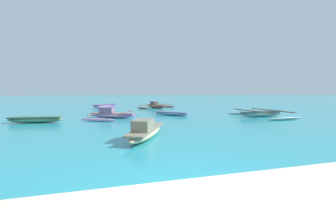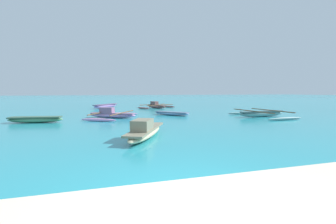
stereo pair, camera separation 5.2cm
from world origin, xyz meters
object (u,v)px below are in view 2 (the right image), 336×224
Objects in this scene: moored_boat_4 at (172,113)px; moored_boat_2 at (262,114)px; moored_boat_6 at (36,119)px; moored_boat_1 at (145,131)px; moored_boat_0 at (105,106)px; moored_boat_5 at (156,106)px; moored_boat_3 at (112,114)px.

moored_boat_2 is at bearing 19.77° from moored_boat_4.
moored_boat_4 is (-6.18, 2.88, -0.06)m from moored_boat_2.
moored_boat_4 is 9.45m from moored_boat_6.
moored_boat_0 is at bearing 30.60° from moored_boat_1.
moored_boat_2 is 1.79× the size of moored_boat_4.
moored_boat_2 is 12.29m from moored_boat_5.
moored_boat_6 is at bearing -71.65° from moored_boat_5.
moored_boat_3 is (-10.89, 2.40, 0.02)m from moored_boat_2.
moored_boat_0 is at bearing 162.29° from moored_boat_4.
moored_boat_1 reaches higher than moored_boat_6.
moored_boat_2 is 1.03× the size of moored_boat_5.
moored_boat_1 is 1.18× the size of moored_boat_6.
moored_boat_2 is 1.44× the size of moored_boat_6.
moored_boat_1 is 0.85× the size of moored_boat_5.
moored_boat_1 is 1.48× the size of moored_boat_4.
moored_boat_0 is 5.89m from moored_boat_5.
moored_boat_5 is (5.23, 8.52, 0.00)m from moored_boat_3.
moored_boat_0 is 12.37m from moored_boat_6.
moored_boat_4 is 0.57× the size of moored_boat_5.
moored_boat_2 is 0.95× the size of moored_boat_3.
moored_boat_6 is at bearing 68.12° from moored_boat_1.
moored_boat_2 is at bearing 0.41° from moored_boat_5.
moored_boat_3 is 1.08× the size of moored_boat_5.
moored_boat_4 is at bearing 33.30° from moored_boat_3.
moored_boat_3 is (-1.12, 7.60, -0.04)m from moored_boat_1.
moored_boat_5 is (0.52, 8.04, 0.09)m from moored_boat_4.
moored_boat_4 is at bearing 150.96° from moored_boat_2.
moored_boat_3 is 1.88× the size of moored_boat_4.
moored_boat_2 is at bearing -99.20° from moored_boat_0.
moored_boat_5 is at bearing 53.57° from moored_boat_6.
moored_boat_0 is 1.33× the size of moored_boat_4.
moored_boat_1 is at bearing -136.06° from moored_boat_0.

